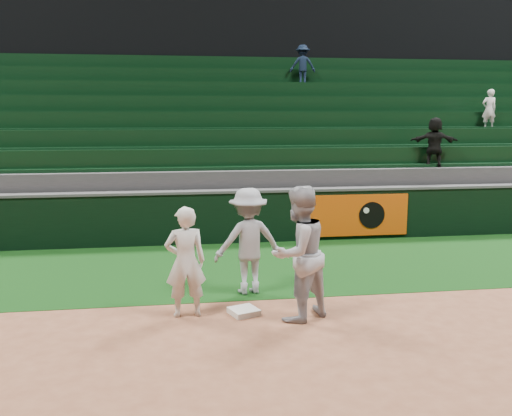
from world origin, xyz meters
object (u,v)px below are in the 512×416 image
at_px(first_baseman, 185,262).
at_px(baserunner, 299,254).
at_px(first_base, 244,311).
at_px(base_coach, 248,241).

bearing_deg(first_baseman, baserunner, 161.97).
relative_size(first_base, baserunner, 0.20).
bearing_deg(first_baseman, base_coach, -143.81).
xyz_separation_m(first_baseman, base_coach, (1.08, 0.96, 0.06)).
distance_m(first_baseman, baserunner, 1.69).
bearing_deg(base_coach, first_baseman, 31.31).
height_order(first_baseman, baserunner, baserunner).
height_order(first_base, base_coach, base_coach).
xyz_separation_m(first_baseman, baserunner, (1.64, -0.36, 0.16)).
xyz_separation_m(first_base, first_baseman, (-0.87, 0.06, 0.80)).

